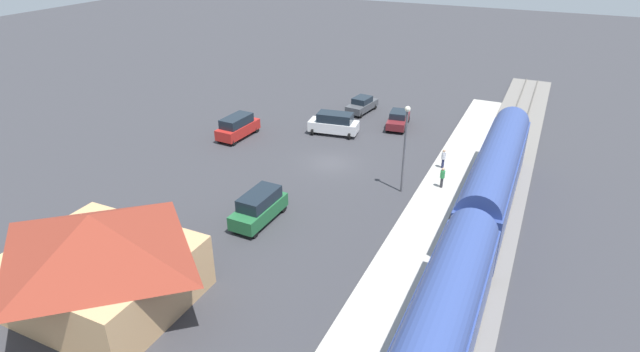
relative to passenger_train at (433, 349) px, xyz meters
The scene contains 13 objects.
ground_plane 25.19m from the passenger_train, 55.99° to the right, with size 200.00×200.00×0.00m, color #38383D.
railway_track 20.93m from the passenger_train, 90.00° to the right, with size 4.80×70.00×0.30m.
platform 21.30m from the passenger_train, 79.09° to the right, with size 3.20×46.00×0.30m.
passenger_train is the anchor object (origin of this frame).
station_building 18.04m from the passenger_train, ahead, with size 9.96×8.66×5.63m.
pedestrian_on_platform 20.23m from the passenger_train, 78.65° to the right, with size 0.36×0.36×1.71m.
pedestrian_waiting_far 23.87m from the passenger_train, 78.63° to the right, with size 0.36×0.36×1.71m.
suv_red 33.41m from the passenger_train, 42.01° to the right, with size 2.22×5.00×2.22m.
suv_white 31.87m from the passenger_train, 58.70° to the right, with size 5.13×2.91×2.22m.
sedan_charcoal 38.28m from the passenger_train, 64.69° to the right, with size 2.41×4.70×1.74m.
suv_green 17.66m from the passenger_train, 33.54° to the right, with size 2.08×4.95×2.22m.
sedan_maroon 33.80m from the passenger_train, 70.48° to the right, with size 2.47×4.72×1.74m.
light_pole_near_platform 19.59m from the passenger_train, 69.62° to the right, with size 0.44×0.44×7.10m.
Camera 1 is at (-16.39, 37.23, 19.16)m, focal length 28.41 mm.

